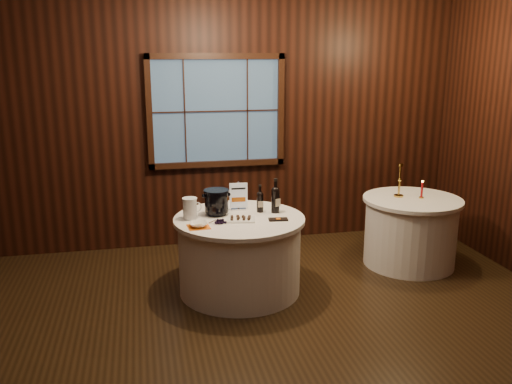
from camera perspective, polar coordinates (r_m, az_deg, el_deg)
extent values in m
plane|color=black|center=(4.68, 0.61, -15.32)|extent=(6.00, 6.00, 0.00)
cube|color=black|center=(6.57, -4.22, 7.22)|extent=(6.00, 0.02, 3.00)
cube|color=#3D5B80|center=(6.53, -4.21, 8.50)|extent=(1.50, 0.01, 1.20)
cylinder|color=white|center=(5.41, -1.74, -6.78)|extent=(1.20, 1.20, 0.73)
cylinder|color=white|center=(5.28, -1.77, -2.89)|extent=(1.28, 1.28, 0.04)
cylinder|color=white|center=(6.32, 15.91, -4.17)|extent=(1.00, 1.00, 0.73)
cylinder|color=white|center=(6.21, 16.16, -0.80)|extent=(1.08, 1.08, 0.04)
cube|color=silver|center=(5.53, -1.86, -1.80)|extent=(0.16, 0.10, 0.02)
cube|color=silver|center=(5.49, -1.87, -0.33)|extent=(0.02, 0.02, 0.28)
cube|color=white|center=(5.48, -1.85, -0.36)|extent=(0.18, 0.02, 0.26)
cylinder|color=black|center=(5.43, 0.43, -1.20)|extent=(0.07, 0.07, 0.18)
sphere|color=black|center=(5.40, 0.43, -0.29)|extent=(0.07, 0.07, 0.07)
cylinder|color=black|center=(5.39, 0.43, 0.22)|extent=(0.03, 0.03, 0.08)
cylinder|color=black|center=(5.38, 0.43, 0.64)|extent=(0.03, 0.03, 0.02)
cube|color=beige|center=(5.39, 0.51, -1.30)|extent=(0.05, 0.00, 0.06)
cylinder|color=black|center=(5.41, 2.05, -1.03)|extent=(0.08, 0.08, 0.22)
sphere|color=black|center=(5.38, 2.06, 0.12)|extent=(0.08, 0.08, 0.08)
cylinder|color=black|center=(5.36, 2.07, 0.76)|extent=(0.03, 0.03, 0.10)
cylinder|color=black|center=(5.35, 2.07, 1.28)|extent=(0.04, 0.04, 0.02)
cube|color=beige|center=(5.37, 2.16, -1.14)|extent=(0.06, 0.03, 0.08)
cylinder|color=black|center=(5.37, -4.16, -2.23)|extent=(0.18, 0.18, 0.03)
cylinder|color=black|center=(5.34, -4.19, -1.04)|extent=(0.23, 0.23, 0.20)
cylinder|color=black|center=(5.31, -4.21, 0.12)|extent=(0.25, 0.25, 0.02)
cube|color=white|center=(5.18, -1.62, -2.93)|extent=(0.30, 0.23, 0.02)
cube|color=black|center=(5.19, 2.35, -2.90)|extent=(0.19, 0.11, 0.02)
cylinder|color=#3C2C15|center=(5.09, -4.62, -3.13)|extent=(0.07, 0.02, 0.03)
cylinder|color=white|center=(5.24, -6.97, -1.79)|extent=(0.13, 0.13, 0.20)
cylinder|color=white|center=(5.21, -7.00, -0.69)|extent=(0.15, 0.15, 0.01)
torus|color=white|center=(5.24, -6.22, -1.64)|extent=(0.10, 0.03, 0.10)
cube|color=orange|center=(5.01, -6.07, -3.66)|extent=(0.21, 0.21, 0.00)
imported|color=white|center=(5.01, -6.07, -3.42)|extent=(0.17, 0.17, 0.04)
cylinder|color=gold|center=(6.23, 14.77, -0.38)|extent=(0.11, 0.11, 0.02)
cylinder|color=gold|center=(6.19, 14.87, 1.16)|extent=(0.02, 0.02, 0.33)
cylinder|color=gold|center=(6.15, 14.98, 2.78)|extent=(0.05, 0.05, 0.03)
cylinder|color=gold|center=(6.23, 17.00, -0.57)|extent=(0.05, 0.05, 0.01)
cylinder|color=#AC0D11|center=(6.21, 17.06, 0.22)|extent=(0.02, 0.02, 0.16)
sphere|color=#FFB23F|center=(6.19, 17.13, 1.07)|extent=(0.02, 0.02, 0.02)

